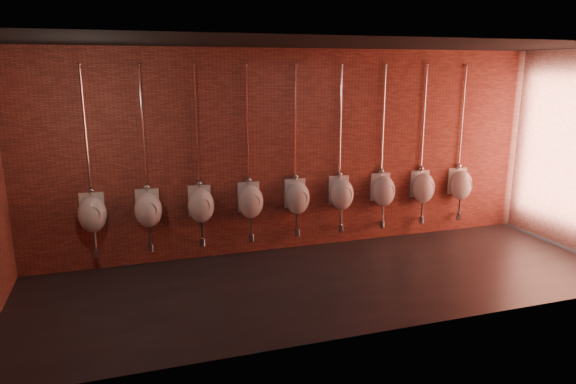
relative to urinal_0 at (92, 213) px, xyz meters
name	(u,v)px	position (x,y,z in m)	size (l,w,h in m)	color
ground	(334,280)	(3.17, -1.36, -0.89)	(8.50, 8.50, 0.00)	black
room_shell	(337,138)	(3.17, -1.36, 1.12)	(8.54, 3.04, 3.22)	black
urinal_0	(92,213)	(0.00, 0.00, 0.00)	(0.44, 0.39, 2.72)	white
urinal_1	(148,209)	(0.77, 0.00, 0.00)	(0.44, 0.39, 2.72)	white
urinal_2	(201,205)	(1.54, 0.00, 0.00)	(0.44, 0.39, 2.72)	white
urinal_3	(250,201)	(2.31, 0.00, 0.00)	(0.44, 0.39, 2.72)	white
urinal_4	(297,197)	(3.08, 0.00, 0.00)	(0.44, 0.39, 2.72)	white
urinal_5	(341,193)	(3.86, 0.00, 0.00)	(0.44, 0.39, 2.72)	white
urinal_6	(383,190)	(4.63, 0.00, 0.00)	(0.44, 0.39, 2.72)	white
urinal_7	(423,187)	(5.40, 0.00, 0.00)	(0.44, 0.39, 2.72)	white
urinal_8	(461,184)	(6.17, 0.00, 0.00)	(0.44, 0.39, 2.72)	white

